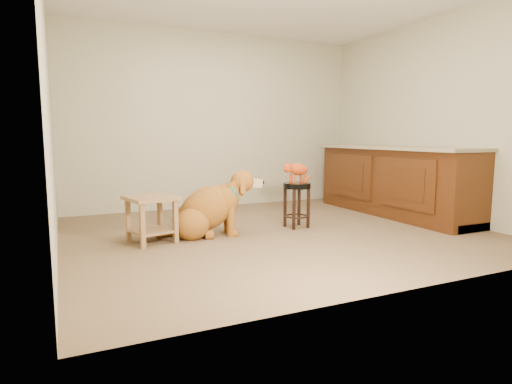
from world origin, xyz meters
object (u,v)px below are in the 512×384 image
wood_stool (376,189)px  golden_retriever (208,210)px  side_table (151,212)px  tabby_kitten (296,170)px  padded_stool (297,196)px

wood_stool → golden_retriever: 2.63m
side_table → golden_retriever: size_ratio=0.47×
side_table → golden_retriever: (0.62, 0.05, -0.03)m
golden_retriever → tabby_kitten: (1.07, -0.04, 0.40)m
padded_stool → side_table: bearing=-179.6°
wood_stool → tabby_kitten: 1.62m
wood_stool → side_table: (-3.22, -0.42, -0.02)m
wood_stool → golden_retriever: size_ratio=0.56×
golden_retriever → wood_stool: bearing=18.9°
golden_retriever → tabby_kitten: 1.15m
wood_stool → golden_retriever: bearing=-171.9°
tabby_kitten → wood_stool: bearing=12.4°
wood_stool → side_table: wood_stool is taller
side_table → tabby_kitten: size_ratio=1.25×
golden_retriever → tabby_kitten: tabby_kitten is taller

